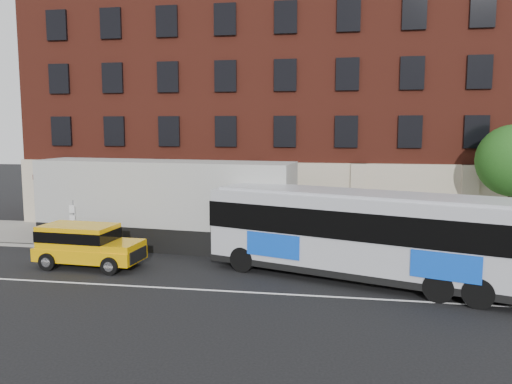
% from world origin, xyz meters
% --- Properties ---
extents(ground, '(120.00, 120.00, 0.00)m').
position_xyz_m(ground, '(0.00, 0.00, 0.00)').
color(ground, black).
rests_on(ground, ground).
extents(sidewalk, '(60.00, 6.00, 0.15)m').
position_xyz_m(sidewalk, '(0.00, 9.00, 0.07)').
color(sidewalk, gray).
rests_on(sidewalk, ground).
extents(kerb, '(60.00, 0.25, 0.15)m').
position_xyz_m(kerb, '(0.00, 6.00, 0.07)').
color(kerb, gray).
rests_on(kerb, ground).
extents(lane_line, '(60.00, 0.12, 0.01)m').
position_xyz_m(lane_line, '(0.00, 0.50, 0.01)').
color(lane_line, white).
rests_on(lane_line, ground).
extents(building, '(30.00, 12.10, 15.00)m').
position_xyz_m(building, '(-0.01, 16.92, 7.58)').
color(building, '#5D2116').
rests_on(building, sidewalk).
extents(sign_pole, '(0.30, 0.20, 2.50)m').
position_xyz_m(sign_pole, '(-8.50, 6.15, 1.45)').
color(sign_pole, slate).
rests_on(sign_pole, ground).
extents(city_bus, '(13.45, 7.04, 3.63)m').
position_xyz_m(city_bus, '(6.13, 2.75, 2.00)').
color(city_bus, '#B3B5BD').
rests_on(city_bus, ground).
extents(yellow_suv, '(5.02, 2.43, 1.89)m').
position_xyz_m(yellow_suv, '(-6.16, 2.88, 1.08)').
color(yellow_suv, '#F9B106').
rests_on(yellow_suv, ground).
extents(shipping_container, '(13.69, 4.08, 4.49)m').
position_xyz_m(shipping_container, '(-3.96, 7.11, 2.22)').
color(shipping_container, black).
rests_on(shipping_container, ground).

